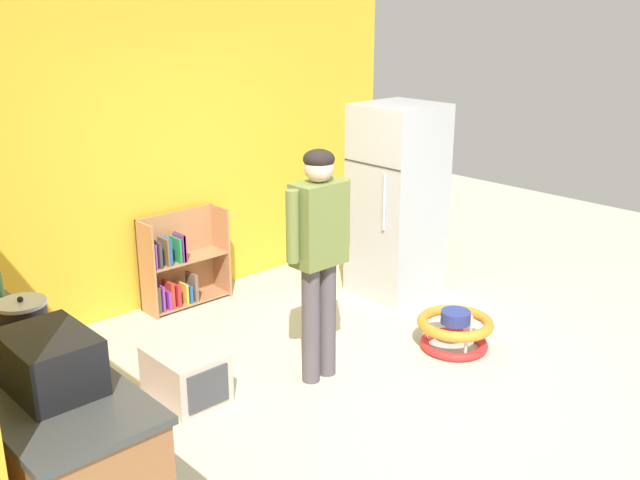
% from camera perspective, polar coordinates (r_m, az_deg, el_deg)
% --- Properties ---
extents(ground_plane, '(12.00, 12.00, 0.00)m').
position_cam_1_polar(ground_plane, '(5.37, 2.57, -11.41)').
color(ground_plane, beige).
rests_on(ground_plane, ground).
extents(back_wall, '(5.20, 0.06, 2.70)m').
position_cam_1_polar(back_wall, '(6.64, -11.77, 6.52)').
color(back_wall, gold).
rests_on(back_wall, ground).
extents(kitchen_counter, '(0.65, 2.18, 0.90)m').
position_cam_1_polar(kitchen_counter, '(4.36, -22.19, -13.58)').
color(kitchen_counter, '#9B6239').
rests_on(kitchen_counter, ground).
extents(refrigerator, '(0.73, 0.68, 1.78)m').
position_cam_1_polar(refrigerator, '(6.78, 6.02, 3.04)').
color(refrigerator, '#B7BABF').
rests_on(refrigerator, ground).
extents(bookshelf, '(0.80, 0.28, 0.85)m').
position_cam_1_polar(bookshelf, '(6.71, -10.97, -2.07)').
color(bookshelf, '#B3794E').
rests_on(bookshelf, ground).
extents(standing_person, '(0.57, 0.22, 1.70)m').
position_cam_1_polar(standing_person, '(5.09, -0.08, -0.37)').
color(standing_person, '#554C51').
rests_on(standing_person, ground).
extents(baby_walker, '(0.60, 0.60, 0.32)m').
position_cam_1_polar(baby_walker, '(5.95, 10.46, -6.91)').
color(baby_walker, red).
rests_on(baby_walker, ground).
extents(pet_carrier, '(0.42, 0.55, 0.36)m').
position_cam_1_polar(pet_carrier, '(5.24, -10.41, -10.25)').
color(pet_carrier, beige).
rests_on(pet_carrier, ground).
extents(microwave, '(0.37, 0.48, 0.28)m').
position_cam_1_polar(microwave, '(3.69, -20.25, -8.91)').
color(microwave, black).
rests_on(microwave, kitchen_counter).
extents(crock_pot, '(0.26, 0.26, 0.28)m').
position_cam_1_polar(crock_pot, '(4.18, -22.10, -6.07)').
color(crock_pot, black).
rests_on(crock_pot, kitchen_counter).
extents(blue_cup, '(0.08, 0.08, 0.09)m').
position_cam_1_polar(blue_cup, '(4.47, -22.06, -5.63)').
color(blue_cup, blue).
rests_on(blue_cup, kitchen_counter).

